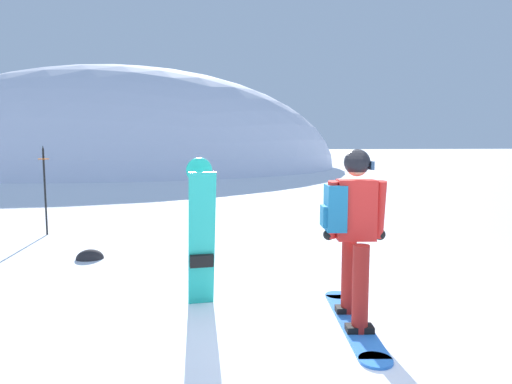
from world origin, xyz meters
name	(u,v)px	position (x,y,z in m)	size (l,w,h in m)	color
ground_plane	(315,339)	(0.00, 0.00, 0.00)	(300.00, 300.00, 0.00)	white
ridge_peak_main	(127,167)	(-3.34, 32.25, 0.00)	(31.88, 28.69, 14.81)	white
snowboarder_main	(352,232)	(0.45, 0.24, 0.92)	(0.65, 1.81, 1.71)	blue
spare_snowboard	(201,233)	(-0.92, 1.01, 0.82)	(0.28, 0.40, 1.62)	#23B7A3
piste_marker_near	(45,184)	(-3.45, 5.61, 1.00)	(0.20, 0.20, 1.74)	black
rock_dark	(90,259)	(-2.39, 3.47, 0.00)	(0.41, 0.35, 0.29)	#282628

